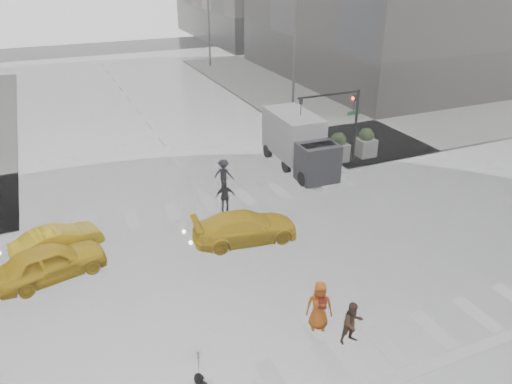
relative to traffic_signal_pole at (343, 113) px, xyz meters
name	(u,v)px	position (x,y,z in m)	size (l,w,h in m)	color
ground	(257,265)	(-9.01, -8.01, -3.22)	(120.00, 120.00, 0.00)	black
sidewalk_ne	(385,104)	(10.49, 9.49, -3.14)	(35.00, 35.00, 0.15)	gray
road_markings	(257,265)	(-9.01, -8.01, -3.21)	(18.00, 48.00, 0.01)	silver
traffic_signal_pole	(343,113)	(0.00, 0.00, 0.00)	(4.45, 0.42, 4.50)	black
street_lamp_near	(293,52)	(1.86, 9.99, 1.73)	(2.15, 0.22, 9.00)	#59595B
street_lamp_far	(207,21)	(1.86, 29.99, 1.73)	(2.15, 0.22, 9.00)	#59595B
planter_west	(309,152)	(-2.01, 0.19, -2.23)	(1.10, 1.10, 1.80)	gray
planter_mid	(338,148)	(-0.01, 0.19, -2.23)	(1.10, 1.10, 1.80)	gray
planter_east	(365,143)	(1.99, 0.19, -2.23)	(1.10, 1.10, 1.80)	gray
pedestrian_black	(200,375)	(-13.42, -14.30, -1.59)	(1.00, 1.01, 2.43)	black
pedestrian_brown	(353,323)	(-7.93, -13.39, -2.43)	(0.77, 0.60, 1.58)	#472C19
pedestrian_orange	(319,306)	(-8.57, -12.32, -2.30)	(1.06, 0.92, 1.84)	#D65D0F
pedestrian_far_a	(225,196)	(-8.51, -3.01, -2.39)	(0.97, 0.59, 1.65)	black
pedestrian_far_b	(224,174)	(-7.64, -0.46, -2.38)	(1.09, 0.60, 1.68)	black
taxi_front	(50,262)	(-16.80, -5.54, -2.49)	(1.71, 4.26, 1.45)	yellow
taxi_mid	(57,241)	(-16.44, -3.74, -2.61)	(1.29, 3.70, 1.22)	yellow
taxi_rear	(245,227)	(-8.68, -6.01, -2.54)	(1.91, 4.15, 1.36)	yellow
box_truck	(299,141)	(-2.58, 0.39, -1.53)	(2.23, 5.95, 3.16)	#BBBBBD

